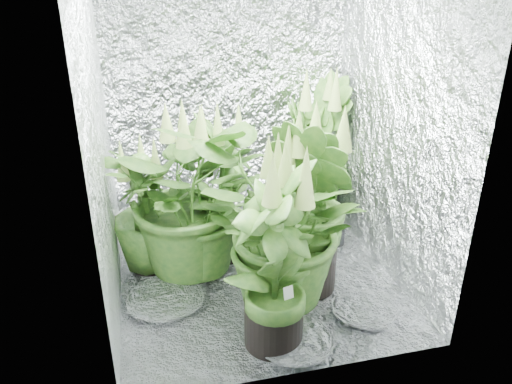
{
  "coord_description": "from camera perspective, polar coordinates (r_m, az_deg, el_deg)",
  "views": [
    {
      "loc": [
        -0.6,
        -2.47,
        1.72
      ],
      "look_at": [
        -0.0,
        0.0,
        0.57
      ],
      "focal_mm": 35.0,
      "sensor_mm": 36.0,
      "label": 1
    }
  ],
  "objects": [
    {
      "name": "plant_e",
      "position": [
        2.58,
        3.08,
        -4.17
      ],
      "size": [
        1.17,
        1.17,
        1.04
      ],
      "rotation": [
        0.0,
        0.0,
        3.68
      ],
      "color": "black",
      "rests_on": "ground"
    },
    {
      "name": "circulation_fan",
      "position": [
        3.38,
        8.36,
        -3.27
      ],
      "size": [
        0.16,
        0.35,
        0.4
      ],
      "rotation": [
        0.0,
        0.0,
        -0.04
      ],
      "color": "black",
      "rests_on": "ground"
    },
    {
      "name": "walls",
      "position": [
        2.64,
        0.04,
        8.45
      ],
      "size": [
        1.62,
        1.62,
        2.0
      ],
      "color": "silver",
      "rests_on": "ground"
    },
    {
      "name": "ground",
      "position": [
        3.07,
        0.04,
        -9.8
      ],
      "size": [
        1.6,
        1.6,
        0.0
      ],
      "primitive_type": "plane",
      "color": "silver",
      "rests_on": "ground"
    },
    {
      "name": "plant_a",
      "position": [
        2.91,
        -7.42,
        -0.32
      ],
      "size": [
        1.15,
        1.15,
        1.1
      ],
      "rotation": [
        0.0,
        0.0,
        5.93
      ],
      "color": "black",
      "rests_on": "ground"
    },
    {
      "name": "plant_b",
      "position": [
        3.08,
        -3.85,
        0.21
      ],
      "size": [
        0.64,
        0.64,
        1.01
      ],
      "rotation": [
        0.0,
        0.0,
        1.18
      ],
      "color": "black",
      "rests_on": "ground"
    },
    {
      "name": "plant_label",
      "position": [
        2.43,
        3.74,
        -11.61
      ],
      "size": [
        0.06,
        0.04,
        0.08
      ],
      "primitive_type": "cube",
      "rotation": [
        -0.21,
        0.0,
        0.26
      ],
      "color": "white",
      "rests_on": "plant_f"
    },
    {
      "name": "plant_d",
      "position": [
        3.07,
        -12.47,
        -2.17
      ],
      "size": [
        0.6,
        0.6,
        0.85
      ],
      "rotation": [
        0.0,
        0.0,
        2.21
      ],
      "color": "black",
      "rests_on": "ground"
    },
    {
      "name": "plant_g",
      "position": [
        2.76,
        6.3,
        -1.83
      ],
      "size": [
        0.65,
        0.65,
        1.13
      ],
      "rotation": [
        0.0,
        0.0,
        4.89
      ],
      "color": "black",
      "rests_on": "ground"
    },
    {
      "name": "plant_c",
      "position": [
        3.5,
        6.59,
        4.24
      ],
      "size": [
        0.71,
        0.71,
        1.14
      ],
      "rotation": [
        0.0,
        0.0,
        1.3
      ],
      "color": "black",
      "rests_on": "ground"
    },
    {
      "name": "plant_f",
      "position": [
        2.34,
        2.16,
        -7.78
      ],
      "size": [
        0.63,
        0.63,
        1.06
      ],
      "rotation": [
        0.0,
        0.0,
        4.42
      ],
      "color": "black",
      "rests_on": "ground"
    }
  ]
}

